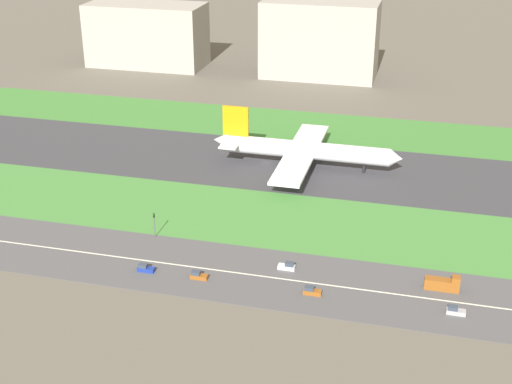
% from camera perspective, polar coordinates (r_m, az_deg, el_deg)
% --- Properties ---
extents(ground_plane, '(800.00, 800.00, 0.00)m').
position_cam_1_polar(ground_plane, '(250.06, 0.83, 2.28)').
color(ground_plane, '#5B564C').
extents(runway, '(280.00, 46.00, 0.10)m').
position_cam_1_polar(runway, '(250.04, 0.83, 2.29)').
color(runway, '#38383D').
rests_on(runway, ground_plane).
extents(grass_median_north, '(280.00, 36.00, 0.10)m').
position_cam_1_polar(grass_median_north, '(287.45, 2.76, 5.31)').
color(grass_median_north, '#3D7A33').
rests_on(grass_median_north, ground_plane).
extents(grass_median_south, '(280.00, 36.00, 0.10)m').
position_cam_1_polar(grass_median_south, '(213.95, -1.76, -1.78)').
color(grass_median_south, '#427F38').
rests_on(grass_median_south, ground_plane).
extents(highway, '(280.00, 28.00, 0.10)m').
position_cam_1_polar(highway, '(187.18, -4.48, -6.01)').
color(highway, '#4C4C4F').
rests_on(highway, ground_plane).
extents(highway_centerline, '(266.00, 0.50, 0.01)m').
position_cam_1_polar(highway_centerline, '(187.16, -4.48, -6.00)').
color(highway_centerline, silver).
rests_on(highway_centerline, highway).
extents(airliner, '(65.00, 56.00, 19.70)m').
position_cam_1_polar(airliner, '(245.34, 3.66, 3.34)').
color(airliner, white).
rests_on(airliner, runway).
extents(car_4, '(4.40, 1.80, 2.00)m').
position_cam_1_polar(car_4, '(182.31, -4.59, -6.61)').
color(car_4, brown).
rests_on(car_4, highway).
extents(car_0, '(4.40, 1.80, 2.00)m').
position_cam_1_polar(car_0, '(174.85, 15.48, -9.04)').
color(car_0, '#99999E').
rests_on(car_0, highway).
extents(car_5, '(4.40, 1.80, 2.00)m').
position_cam_1_polar(car_5, '(185.81, 2.50, -5.89)').
color(car_5, silver).
rests_on(car_5, highway).
extents(truck_0, '(8.40, 2.50, 4.00)m').
position_cam_1_polar(truck_0, '(182.80, 14.58, -7.05)').
color(truck_0, brown).
rests_on(truck_0, highway).
extents(car_3, '(4.40, 1.80, 2.00)m').
position_cam_1_polar(car_3, '(186.91, -8.75, -5.99)').
color(car_3, navy).
rests_on(car_3, highway).
extents(car_2, '(4.40, 1.80, 2.00)m').
position_cam_1_polar(car_2, '(176.17, 4.42, -7.82)').
color(car_2, brown).
rests_on(car_2, highway).
extents(traffic_light, '(0.36, 0.50, 7.20)m').
position_cam_1_polar(traffic_light, '(201.34, -8.04, -2.47)').
color(traffic_light, '#4C4C51').
rests_on(traffic_light, highway).
extents(terminal_building, '(58.50, 26.17, 31.04)m').
position_cam_1_polar(terminal_building, '(376.62, -8.63, 12.20)').
color(terminal_building, '#9E998E').
rests_on(terminal_building, ground_plane).
extents(hangar_building, '(54.57, 24.49, 36.16)m').
position_cam_1_polar(hangar_building, '(351.87, 5.06, 11.93)').
color(hangar_building, '#9E998E').
rests_on(hangar_building, ground_plane).
extents(fuel_tank_west, '(16.50, 16.50, 14.76)m').
position_cam_1_polar(fuel_tank_west, '(397.97, 5.76, 11.81)').
color(fuel_tank_west, silver).
rests_on(fuel_tank_west, ground_plane).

